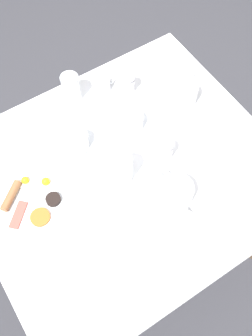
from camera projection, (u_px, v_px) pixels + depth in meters
ground_plane at (126, 237)px, 1.98m from camera, size 8.00×8.00×0.00m
table at (126, 180)px, 1.42m from camera, size 1.04×0.92×0.71m
breakfast_plate at (33, 199)px, 1.29m from camera, size 0.27×0.27×0.04m
teapot_near at (175, 194)px, 1.25m from camera, size 0.11×0.20×0.13m
teapot_far at (183, 92)px, 1.45m from camera, size 0.19×0.11×0.13m
teacup_with_saucer_left at (132, 123)px, 1.42m from camera, size 0.15×0.15×0.07m
teacup_with_saucer_right at (77, 142)px, 1.38m from camera, size 0.15×0.15×0.07m
water_glass_tall at (122, 169)px, 1.28m from camera, size 0.07×0.07×0.13m
water_glass_short at (71, 88)px, 1.45m from camera, size 0.07×0.07×0.12m
creamer_jug at (102, 85)px, 1.50m from camera, size 0.08×0.06×0.06m
pepper_grinder at (128, 81)px, 1.47m from camera, size 0.05×0.05×0.11m
salt_grinder at (166, 148)px, 1.33m from camera, size 0.05×0.05×0.11m
napkin_folded at (123, 285)px, 1.17m from camera, size 0.14×0.17×0.01m
fork_by_plate at (19, 135)px, 1.42m from camera, size 0.17×0.09×0.00m
knife_by_plate at (230, 141)px, 1.41m from camera, size 0.18×0.16×0.00m
spoon_for_tea at (40, 274)px, 1.18m from camera, size 0.06×0.14×0.00m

